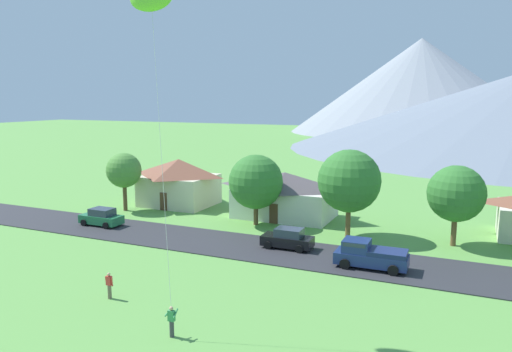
# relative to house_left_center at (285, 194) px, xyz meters

# --- Properties ---
(road_strip) EXTENTS (160.00, 6.78, 0.08)m
(road_strip) POSITION_rel_house_left_center_xyz_m (3.97, -11.18, -2.40)
(road_strip) COLOR #2D2D33
(road_strip) RESTS_ON ground
(mountain_west_ridge) EXTENTS (90.85, 90.85, 32.90)m
(mountain_west_ridge) POSITION_rel_house_left_center_xyz_m (-1.29, 138.29, 14.01)
(mountain_west_ridge) COLOR #8E939E
(mountain_west_ridge) RESTS_ON ground
(house_left_center) EXTENTS (10.69, 6.64, 4.72)m
(house_left_center) POSITION_rel_house_left_center_xyz_m (0.00, 0.00, 0.00)
(house_left_center) COLOR silver
(house_left_center) RESTS_ON ground
(house_right_center) EXTENTS (8.33, 6.95, 5.36)m
(house_right_center) POSITION_rel_house_left_center_xyz_m (-13.26, 0.50, 0.33)
(house_right_center) COLOR beige
(house_right_center) RESTS_ON ground
(tree_near_left) EXTENTS (5.30, 5.30, 6.93)m
(tree_near_left) POSITION_rel_house_left_center_xyz_m (-1.43, -4.18, 1.83)
(tree_near_left) COLOR brown
(tree_near_left) RESTS_ON ground
(tree_center) EXTENTS (4.73, 4.73, 6.84)m
(tree_center) POSITION_rel_house_left_center_xyz_m (16.59, -3.66, 2.02)
(tree_center) COLOR brown
(tree_center) RESTS_ON ground
(tree_near_right) EXTENTS (5.57, 5.57, 7.88)m
(tree_near_right) POSITION_rel_house_left_center_xyz_m (7.83, -4.70, 2.64)
(tree_near_right) COLOR brown
(tree_near_right) RESTS_ON ground
(tree_far_right) EXTENTS (3.82, 3.82, 6.41)m
(tree_far_right) POSITION_rel_house_left_center_xyz_m (-17.08, -4.50, 2.03)
(tree_far_right) COLOR brown
(tree_far_right) RESTS_ON ground
(parked_car_green_west_end) EXTENTS (4.20, 2.09, 1.68)m
(parked_car_green_west_end) POSITION_rel_house_left_center_xyz_m (-14.91, -10.76, -1.58)
(parked_car_green_west_end) COLOR #237042
(parked_car_green_west_end) RESTS_ON road_strip
(parked_car_black_mid_west) EXTENTS (4.23, 2.14, 1.68)m
(parked_car_black_mid_west) POSITION_rel_house_left_center_xyz_m (4.16, -10.23, -1.58)
(parked_car_black_mid_west) COLOR black
(parked_car_black_mid_west) RESTS_ON road_strip
(pickup_truck_navy_east_side) EXTENTS (5.23, 2.39, 1.99)m
(pickup_truck_navy_east_side) POSITION_rel_house_left_center_xyz_m (11.23, -12.22, -1.38)
(pickup_truck_navy_east_side) COLOR navy
(pickup_truck_navy_east_side) RESTS_ON road_strip
(kite_flyer_with_kite) EXTENTS (4.24, 3.58, 18.57)m
(kite_flyer_with_kite) POSITION_rel_house_left_center_xyz_m (1.39, -24.22, 14.82)
(kite_flyer_with_kite) COLOR #3D3D42
(kite_flyer_with_kite) RESTS_ON ground
(watcher_person) EXTENTS (0.56, 0.24, 1.68)m
(watcher_person) POSITION_rel_house_left_center_xyz_m (-2.42, -24.24, -1.57)
(watcher_person) COLOR #70604C
(watcher_person) RESTS_ON ground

